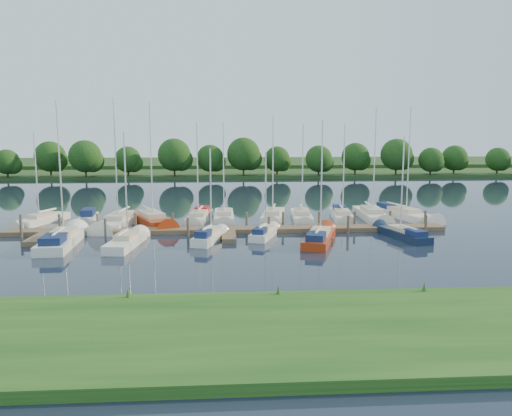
{
  "coord_description": "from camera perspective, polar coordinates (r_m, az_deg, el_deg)",
  "views": [
    {
      "loc": [
        -0.39,
        -36.99,
        9.04
      ],
      "look_at": [
        2.53,
        8.0,
        2.2
      ],
      "focal_mm": 35.0,
      "sensor_mm": 36.0,
      "label": 1
    }
  ],
  "objects": [
    {
      "name": "far_shore",
      "position": [
        112.33,
        -3.51,
        4.15
      ],
      "size": [
        180.0,
        30.0,
        0.6
      ],
      "primitive_type": "cube",
      "color": "#243D17",
      "rests_on": "ground"
    },
    {
      "name": "sailboat_n_10",
      "position": [
        55.61,
        16.51,
        -0.75
      ],
      "size": [
        4.64,
        9.61,
        12.1
      ],
      "rotation": [
        0.0,
        0.0,
        3.45
      ],
      "color": "white",
      "rests_on": "ground"
    },
    {
      "name": "sailboat_n_0",
      "position": [
        54.49,
        -23.36,
        -1.35
      ],
      "size": [
        3.79,
        7.31,
        9.43
      ],
      "rotation": [
        0.0,
        0.0,
        2.79
      ],
      "color": "white",
      "rests_on": "ground"
    },
    {
      "name": "sailboat_s_4",
      "position": [
        41.97,
        7.29,
        -3.43
      ],
      "size": [
        4.1,
        8.25,
        10.5
      ],
      "rotation": [
        0.0,
        0.0,
        -0.33
      ],
      "color": "#9D2C0E",
      "rests_on": "ground"
    },
    {
      "name": "distant_hill",
      "position": [
        137.24,
        -3.56,
        5.12
      ],
      "size": [
        220.0,
        40.0,
        1.4
      ],
      "primitive_type": "cube",
      "color": "#2B4D21",
      "rests_on": "ground"
    },
    {
      "name": "sailboat_n_5",
      "position": [
        51.86,
        -3.67,
        -1.12
      ],
      "size": [
        1.96,
        8.16,
        10.48
      ],
      "rotation": [
        0.0,
        0.0,
        3.14
      ],
      "color": "white",
      "rests_on": "ground"
    },
    {
      "name": "dock",
      "position": [
        45.17,
        -3.15,
        -2.67
      ],
      "size": [
        40.0,
        6.0,
        0.4
      ],
      "color": "brown",
      "rests_on": "ground"
    },
    {
      "name": "sailboat_s_1",
      "position": [
        41.51,
        -14.53,
        -3.84
      ],
      "size": [
        2.48,
        7.43,
        9.54
      ],
      "rotation": [
        0.0,
        0.0,
        -0.12
      ],
      "color": "white",
      "rests_on": "ground"
    },
    {
      "name": "ground",
      "position": [
        38.08,
        -3.03,
        -5.12
      ],
      "size": [
        260.0,
        260.0,
        0.0
      ],
      "primitive_type": "plane",
      "color": "#192333",
      "rests_on": "ground"
    },
    {
      "name": "treeline",
      "position": [
        99.23,
        -1.6,
        5.79
      ],
      "size": [
        145.94,
        8.81,
        8.23
      ],
      "color": "#38281C",
      "rests_on": "ground"
    },
    {
      "name": "sailboat_s_5",
      "position": [
        45.07,
        16.4,
        -2.9
      ],
      "size": [
        2.97,
        7.18,
        9.06
      ],
      "rotation": [
        0.0,
        0.0,
        0.22
      ],
      "color": "#111E38",
      "rests_on": "ground"
    },
    {
      "name": "sailboat_s_2",
      "position": [
        42.07,
        -5.3,
        -3.35
      ],
      "size": [
        2.94,
        6.17,
        8.15
      ],
      "rotation": [
        0.0,
        0.0,
        -0.3
      ],
      "color": "white",
      "rests_on": "ground"
    },
    {
      "name": "sailboat_n_9",
      "position": [
        53.96,
        13.1,
        -0.94
      ],
      "size": [
        2.49,
        9.34,
        11.93
      ],
      "rotation": [
        0.0,
        0.0,
        3.11
      ],
      "color": "white",
      "rests_on": "ground"
    },
    {
      "name": "sailboat_n_3",
      "position": [
        50.72,
        -11.77,
        -1.5
      ],
      "size": [
        5.62,
        9.51,
        12.38
      ],
      "rotation": [
        0.0,
        0.0,
        3.57
      ],
      "color": "#9D2C0E",
      "rests_on": "ground"
    },
    {
      "name": "motorboat",
      "position": [
        54.05,
        -18.62,
        -1.09
      ],
      "size": [
        1.92,
        5.21,
        1.59
      ],
      "rotation": [
        0.0,
        0.0,
        3.25
      ],
      "color": "white",
      "rests_on": "ground"
    },
    {
      "name": "sailboat_n_2",
      "position": [
        50.65,
        -15.37,
        -1.65
      ],
      "size": [
        3.43,
        10.21,
        12.79
      ],
      "rotation": [
        0.0,
        0.0,
        3.02
      ],
      "color": "white",
      "rests_on": "ground"
    },
    {
      "name": "near_bank",
      "position": [
        22.76,
        -2.51,
        -14.1
      ],
      "size": [
        90.0,
        10.0,
        0.5
      ],
      "primitive_type": "cube",
      "color": "#184513",
      "rests_on": "ground"
    },
    {
      "name": "sailboat_n_8",
      "position": [
        53.29,
        9.81,
        -0.93
      ],
      "size": [
        2.7,
        8.17,
        10.27
      ],
      "rotation": [
        0.0,
        0.0,
        3.03
      ],
      "color": "white",
      "rests_on": "ground"
    },
    {
      "name": "sailboat_n_6",
      "position": [
        52.23,
        1.94,
        -1.04
      ],
      "size": [
        3.3,
        8.88,
        11.11
      ],
      "rotation": [
        0.0,
        0.0,
        2.97
      ],
      "color": "white",
      "rests_on": "ground"
    },
    {
      "name": "sailboat_n_4",
      "position": [
        51.85,
        -6.54,
        -1.12
      ],
      "size": [
        2.67,
        8.2,
        10.32
      ],
      "rotation": [
        0.0,
        0.0,
        3.03
      ],
      "color": "white",
      "rests_on": "ground"
    },
    {
      "name": "sailboat_s_0",
      "position": [
        43.54,
        -21.22,
        -3.5
      ],
      "size": [
        2.68,
        9.5,
        12.01
      ],
      "rotation": [
        0.0,
        0.0,
        0.06
      ],
      "color": "white",
      "rests_on": "ground"
    },
    {
      "name": "mooring_pilings",
      "position": [
        46.2,
        -3.17,
        -1.91
      ],
      "size": [
        38.24,
        2.84,
        2.0
      ],
      "color": "#473D33",
      "rests_on": "ground"
    },
    {
      "name": "sailboat_n_7",
      "position": [
        51.93,
        5.25,
        -1.12
      ],
      "size": [
        2.41,
        8.07,
        10.31
      ],
      "rotation": [
        0.0,
        0.0,
        3.07
      ],
      "color": "white",
      "rests_on": "ground"
    },
    {
      "name": "sailboat_s_3",
      "position": [
        43.58,
        0.99,
        -2.92
      ],
      "size": [
        3.0,
        5.91,
        7.73
      ],
      "rotation": [
        0.0,
        0.0,
        -0.34
      ],
      "color": "white",
      "rests_on": "ground"
    }
  ]
}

